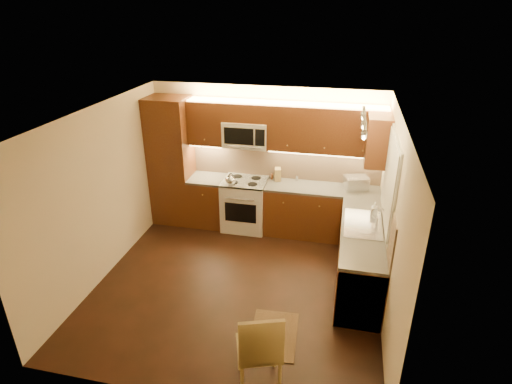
% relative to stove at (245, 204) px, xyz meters
% --- Properties ---
extents(floor, '(4.00, 4.00, 0.01)m').
position_rel_stove_xyz_m(floor, '(0.30, -1.68, -0.46)').
color(floor, black).
rests_on(floor, ground).
extents(ceiling, '(4.00, 4.00, 0.01)m').
position_rel_stove_xyz_m(ceiling, '(0.30, -1.68, 2.04)').
color(ceiling, beige).
rests_on(ceiling, ground).
extents(wall_back, '(4.00, 0.01, 2.50)m').
position_rel_stove_xyz_m(wall_back, '(0.30, 0.32, 0.79)').
color(wall_back, beige).
rests_on(wall_back, ground).
extents(wall_front, '(4.00, 0.01, 2.50)m').
position_rel_stove_xyz_m(wall_front, '(0.30, -3.67, 0.79)').
color(wall_front, beige).
rests_on(wall_front, ground).
extents(wall_left, '(0.01, 4.00, 2.50)m').
position_rel_stove_xyz_m(wall_left, '(-1.70, -1.68, 0.79)').
color(wall_left, beige).
rests_on(wall_left, ground).
extents(wall_right, '(0.01, 4.00, 2.50)m').
position_rel_stove_xyz_m(wall_right, '(2.30, -1.68, 0.79)').
color(wall_right, beige).
rests_on(wall_right, ground).
extents(pantry, '(0.70, 0.60, 2.30)m').
position_rel_stove_xyz_m(pantry, '(-1.35, 0.02, 0.69)').
color(pantry, '#481A0F').
rests_on(pantry, floor).
extents(base_cab_back_left, '(0.62, 0.60, 0.86)m').
position_rel_stove_xyz_m(base_cab_back_left, '(-0.69, 0.02, -0.03)').
color(base_cab_back_left, '#481A0F').
rests_on(base_cab_back_left, floor).
extents(counter_back_left, '(0.62, 0.60, 0.04)m').
position_rel_stove_xyz_m(counter_back_left, '(-0.69, 0.02, 0.42)').
color(counter_back_left, '#373532').
rests_on(counter_back_left, base_cab_back_left).
extents(base_cab_back_right, '(1.92, 0.60, 0.86)m').
position_rel_stove_xyz_m(base_cab_back_right, '(1.34, 0.02, -0.03)').
color(base_cab_back_right, '#481A0F').
rests_on(base_cab_back_right, floor).
extents(counter_back_right, '(1.92, 0.60, 0.04)m').
position_rel_stove_xyz_m(counter_back_right, '(1.34, 0.02, 0.42)').
color(counter_back_right, '#373532').
rests_on(counter_back_right, base_cab_back_right).
extents(base_cab_right, '(0.60, 2.00, 0.86)m').
position_rel_stove_xyz_m(base_cab_right, '(2.00, -1.28, -0.03)').
color(base_cab_right, '#481A0F').
rests_on(base_cab_right, floor).
extents(counter_right, '(0.60, 2.00, 0.04)m').
position_rel_stove_xyz_m(counter_right, '(2.00, -1.28, 0.42)').
color(counter_right, '#373532').
rests_on(counter_right, base_cab_right).
extents(dishwasher, '(0.58, 0.60, 0.84)m').
position_rel_stove_xyz_m(dishwasher, '(2.00, -1.98, -0.03)').
color(dishwasher, silver).
rests_on(dishwasher, floor).
extents(backsplash_back, '(3.30, 0.02, 0.60)m').
position_rel_stove_xyz_m(backsplash_back, '(0.65, 0.31, 0.74)').
color(backsplash_back, tan).
rests_on(backsplash_back, wall_back).
extents(backsplash_right, '(0.02, 2.00, 0.60)m').
position_rel_stove_xyz_m(backsplash_right, '(2.29, -1.28, 0.74)').
color(backsplash_right, tan).
rests_on(backsplash_right, wall_right).
extents(upper_cab_back_left, '(0.62, 0.35, 0.75)m').
position_rel_stove_xyz_m(upper_cab_back_left, '(-0.69, 0.15, 1.42)').
color(upper_cab_back_left, '#481A0F').
rests_on(upper_cab_back_left, wall_back).
extents(upper_cab_back_right, '(1.92, 0.35, 0.75)m').
position_rel_stove_xyz_m(upper_cab_back_right, '(1.34, 0.15, 1.42)').
color(upper_cab_back_right, '#481A0F').
rests_on(upper_cab_back_right, wall_back).
extents(upper_cab_bridge, '(0.76, 0.35, 0.31)m').
position_rel_stove_xyz_m(upper_cab_bridge, '(0.00, 0.15, 1.63)').
color(upper_cab_bridge, '#481A0F').
rests_on(upper_cab_bridge, wall_back).
extents(upper_cab_right_corner, '(0.35, 0.50, 0.75)m').
position_rel_stove_xyz_m(upper_cab_right_corner, '(2.12, -0.28, 1.42)').
color(upper_cab_right_corner, '#481A0F').
rests_on(upper_cab_right_corner, wall_right).
extents(stove, '(0.76, 0.65, 0.92)m').
position_rel_stove_xyz_m(stove, '(0.00, 0.00, 0.00)').
color(stove, silver).
rests_on(stove, floor).
extents(microwave, '(0.76, 0.38, 0.44)m').
position_rel_stove_xyz_m(microwave, '(0.00, 0.14, 1.26)').
color(microwave, silver).
rests_on(microwave, wall_back).
extents(window_frame, '(0.03, 1.44, 1.24)m').
position_rel_stove_xyz_m(window_frame, '(2.29, -1.12, 1.14)').
color(window_frame, silver).
rests_on(window_frame, wall_right).
extents(window_blinds, '(0.02, 1.36, 1.16)m').
position_rel_stove_xyz_m(window_blinds, '(2.27, -1.12, 1.14)').
color(window_blinds, silver).
rests_on(window_blinds, wall_right).
extents(sink, '(0.52, 0.86, 0.15)m').
position_rel_stove_xyz_m(sink, '(2.00, -1.12, 0.52)').
color(sink, silver).
rests_on(sink, counter_right).
extents(faucet, '(0.20, 0.04, 0.30)m').
position_rel_stove_xyz_m(faucet, '(2.18, -1.12, 0.59)').
color(faucet, silver).
rests_on(faucet, counter_right).
extents(track_light_bar, '(0.04, 1.20, 0.03)m').
position_rel_stove_xyz_m(track_light_bar, '(1.85, -1.27, 2.00)').
color(track_light_bar, silver).
rests_on(track_light_bar, ceiling).
extents(kettle, '(0.22, 0.22, 0.21)m').
position_rel_stove_xyz_m(kettle, '(-0.19, -0.23, 0.57)').
color(kettle, silver).
rests_on(kettle, stove).
extents(toaster_oven, '(0.44, 0.37, 0.22)m').
position_rel_stove_xyz_m(toaster_oven, '(1.89, 0.09, 0.55)').
color(toaster_oven, silver).
rests_on(toaster_oven, counter_back_right).
extents(knife_block, '(0.13, 0.18, 0.22)m').
position_rel_stove_xyz_m(knife_block, '(0.55, 0.19, 0.55)').
color(knife_block, '#A6854B').
rests_on(knife_block, counter_back_right).
extents(spice_jar_a, '(0.05, 0.05, 0.09)m').
position_rel_stove_xyz_m(spice_jar_a, '(0.44, 0.26, 0.49)').
color(spice_jar_a, silver).
rests_on(spice_jar_a, counter_back_right).
extents(spice_jar_b, '(0.05, 0.05, 0.10)m').
position_rel_stove_xyz_m(spice_jar_b, '(0.44, 0.20, 0.49)').
color(spice_jar_b, brown).
rests_on(spice_jar_b, counter_back_right).
extents(spice_jar_c, '(0.05, 0.05, 0.10)m').
position_rel_stove_xyz_m(spice_jar_c, '(0.88, 0.23, 0.49)').
color(spice_jar_c, silver).
rests_on(spice_jar_c, counter_back_right).
extents(spice_jar_d, '(0.04, 0.04, 0.08)m').
position_rel_stove_xyz_m(spice_jar_d, '(0.57, 0.26, 0.48)').
color(spice_jar_d, '#AE7B34').
rests_on(spice_jar_d, counter_back_right).
extents(soap_bottle, '(0.10, 0.11, 0.20)m').
position_rel_stove_xyz_m(soap_bottle, '(2.15, -0.80, 0.54)').
color(soap_bottle, silver).
rests_on(soap_bottle, counter_right).
extents(rug, '(0.62, 0.88, 0.01)m').
position_rel_stove_xyz_m(rug, '(1.00, -2.58, -0.45)').
color(rug, black).
rests_on(rug, floor).
extents(dining_chair, '(0.57, 0.57, 1.02)m').
position_rel_stove_xyz_m(dining_chair, '(0.96, -3.30, 0.05)').
color(dining_chair, '#A6854B').
rests_on(dining_chair, floor).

